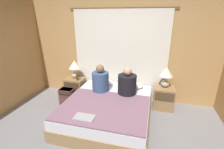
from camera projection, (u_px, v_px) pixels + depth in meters
ground_plane at (97, 143)px, 2.75m from camera, size 16.00×16.00×0.00m
wall_back at (120, 50)px, 3.98m from camera, size 4.67×0.06×2.50m
curtain_panel at (120, 56)px, 3.97m from camera, size 2.49×0.02×2.22m
bed at (108, 109)px, 3.35m from camera, size 1.67×1.92×0.43m
nightstand_left at (75, 88)px, 4.25m from camera, size 0.46×0.39×0.52m
nightstand_right at (164, 98)px, 3.72m from camera, size 0.46×0.39×0.52m
lamp_left at (75, 67)px, 4.11m from camera, size 0.30×0.30×0.46m
lamp_right at (166, 74)px, 3.58m from camera, size 0.30×0.30×0.46m
pillow_left at (102, 82)px, 4.02m from camera, size 0.54×0.35×0.12m
pillow_right at (132, 85)px, 3.84m from camera, size 0.54×0.35×0.12m
blanket_on_bed at (104, 107)px, 2.99m from camera, size 1.61×1.25×0.03m
person_left_in_bed at (100, 81)px, 3.58m from camera, size 0.37×0.37×0.63m
person_right_in_bed at (127, 84)px, 3.44m from camera, size 0.39×0.39×0.62m
beer_bottle_on_left_stand at (77, 77)px, 4.02m from camera, size 0.07×0.07×0.24m
laptop_on_bed at (84, 117)px, 2.65m from camera, size 0.34×0.21×0.02m
backpack_on_floor at (67, 95)px, 3.92m from camera, size 0.33×0.24×0.39m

